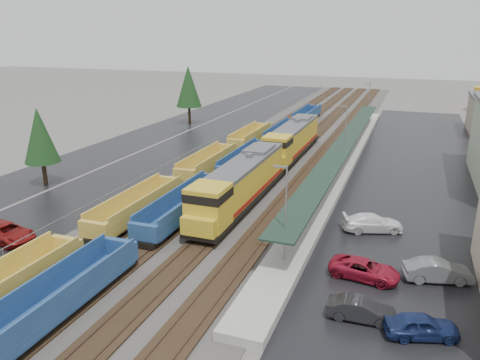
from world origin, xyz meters
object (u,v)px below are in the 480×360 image
(parked_car_west_c, at_px, (7,233))
(parked_car_east_d, at_px, (422,326))
(parked_car_east_e, at_px, (438,271))
(parked_car_east_c, at_px, (373,223))
(parked_car_east_b, at_px, (365,269))
(locomotive_trail, at_px, (292,140))
(locomotive_lead, at_px, (240,184))
(well_string_yellow, at_px, (138,208))
(well_string_blue, at_px, (221,180))
(parked_car_east_a, at_px, (361,310))

(parked_car_west_c, xyz_separation_m, parked_car_east_d, (33.06, -1.77, -0.05))
(parked_car_east_d, distance_m, parked_car_east_e, 7.35)
(parked_car_east_c, bearing_deg, parked_car_west_c, 93.48)
(parked_car_west_c, bearing_deg, parked_car_east_d, -82.13)
(parked_car_west_c, xyz_separation_m, parked_car_east_b, (29.21, 4.10, -0.08))
(parked_car_west_c, bearing_deg, locomotive_trail, -13.35)
(locomotive_lead, distance_m, parked_car_east_c, 13.28)
(locomotive_trail, xyz_separation_m, parked_car_east_d, (17.19, -36.93, -1.84))
(parked_car_east_d, bearing_deg, locomotive_trail, 7.28)
(locomotive_lead, bearing_deg, parked_car_east_b, -37.00)
(well_string_yellow, bearing_deg, well_string_blue, 69.56)
(parked_car_east_d, relative_size, parked_car_east_e, 0.90)
(parked_car_east_d, bearing_deg, parked_car_west_c, 69.24)
(well_string_yellow, relative_size, well_string_blue, 0.76)
(parked_car_east_a, bearing_deg, parked_car_east_b, 1.52)
(well_string_yellow, xyz_separation_m, parked_car_east_b, (21.34, -3.93, -0.50))
(parked_car_east_e, bearing_deg, well_string_yellow, 69.58)
(locomotive_trail, relative_size, parked_car_west_c, 3.86)
(locomotive_lead, relative_size, locomotive_trail, 1.00)
(well_string_blue, height_order, parked_car_east_b, well_string_blue)
(parked_car_east_c, height_order, parked_car_east_e, parked_car_east_e)
(parked_car_east_c, relative_size, parked_car_east_e, 1.12)
(well_string_yellow, height_order, parked_car_east_e, well_string_yellow)
(locomotive_lead, xyz_separation_m, parked_car_east_e, (18.27, -8.65, -1.79))
(parked_car_west_c, bearing_deg, parked_car_east_b, -71.07)
(locomotive_trail, xyz_separation_m, parked_car_east_e, (18.27, -29.65, -1.79))
(locomotive_trail, height_order, parked_car_west_c, locomotive_trail)
(locomotive_trail, bearing_deg, parked_car_east_b, -66.75)
(parked_car_west_c, distance_m, parked_car_east_d, 33.11)
(well_string_yellow, distance_m, parked_car_west_c, 11.25)
(parked_car_west_c, distance_m, parked_car_east_e, 34.58)
(parked_car_east_c, xyz_separation_m, parked_car_east_d, (4.09, -14.75, -0.04))
(well_string_blue, distance_m, parked_car_west_c, 22.21)
(locomotive_trail, bearing_deg, parked_car_east_c, -59.41)
(parked_car_east_e, bearing_deg, parked_car_west_c, 84.23)
(locomotive_trail, height_order, parked_car_east_c, locomotive_trail)
(locomotive_trail, height_order, parked_car_east_e, locomotive_trail)
(locomotive_trail, xyz_separation_m, parked_car_east_c, (13.11, -22.17, -1.80))
(parked_car_east_a, xyz_separation_m, parked_car_east_e, (4.56, 6.74, 0.09))
(well_string_yellow, distance_m, parked_car_east_e, 26.39)
(locomotive_lead, height_order, well_string_blue, locomotive_lead)
(well_string_blue, distance_m, parked_car_east_b, 22.72)
(parked_car_east_a, relative_size, parked_car_east_c, 0.79)
(well_string_yellow, bearing_deg, locomotive_lead, 37.42)
(locomotive_trail, relative_size, parked_car_east_a, 5.15)
(parked_car_west_c, xyz_separation_m, parked_car_east_c, (28.98, 12.98, -0.01))
(locomotive_lead, xyz_separation_m, parked_car_east_d, (17.19, -15.93, -1.84))
(locomotive_trail, height_order, parked_car_east_b, locomotive_trail)
(locomotive_lead, distance_m, parked_car_east_b, 16.81)
(parked_car_east_a, xyz_separation_m, parked_car_east_c, (-0.60, 14.22, 0.08))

